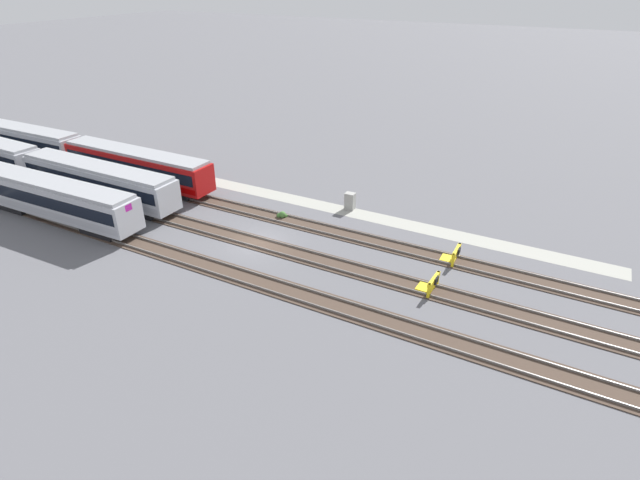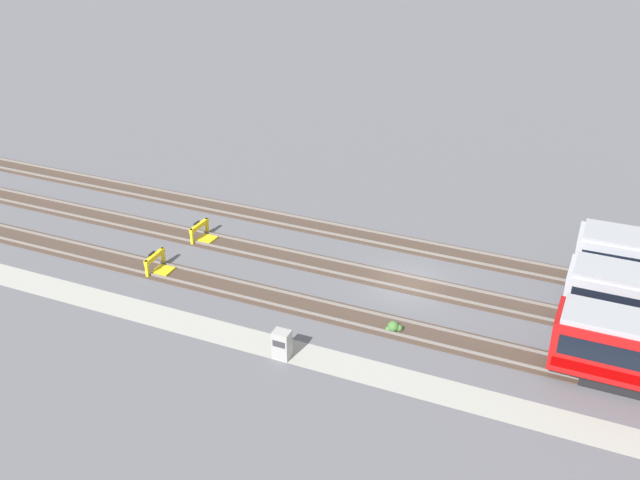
% 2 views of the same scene
% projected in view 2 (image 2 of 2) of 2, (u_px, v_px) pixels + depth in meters
% --- Properties ---
extents(ground_plane, '(400.00, 400.00, 0.00)m').
position_uv_depth(ground_plane, '(407.00, 284.00, 45.73)').
color(ground_plane, '#5B5B60').
extents(service_walkway, '(54.00, 2.00, 0.01)m').
position_uv_depth(service_walkway, '(354.00, 368.00, 38.41)').
color(service_walkway, '#9E9E93').
rests_on(service_walkway, ground).
extents(rail_track_nearest, '(90.00, 2.23, 0.21)m').
position_uv_depth(rail_track_nearest, '(382.00, 324.00, 41.86)').
color(rail_track_nearest, '#47382D').
rests_on(rail_track_nearest, ground).
extents(rail_track_near_inner, '(90.00, 2.24, 0.21)m').
position_uv_depth(rail_track_near_inner, '(407.00, 283.00, 45.71)').
color(rail_track_near_inner, '#47382D').
rests_on(rail_track_near_inner, ground).
extents(rail_track_middle, '(90.00, 2.23, 0.21)m').
position_uv_depth(rail_track_middle, '(429.00, 249.00, 49.56)').
color(rail_track_middle, '#47382D').
rests_on(rail_track_middle, ground).
extents(bumper_stop_nearest_track, '(1.35, 2.00, 1.22)m').
position_uv_depth(bumper_stop_nearest_track, '(159.00, 264.00, 46.85)').
color(bumper_stop_nearest_track, yellow).
rests_on(bumper_stop_nearest_track, ground).
extents(bumper_stop_near_inner_track, '(1.38, 2.01, 1.22)m').
position_uv_depth(bumper_stop_near_inner_track, '(203.00, 233.00, 50.58)').
color(bumper_stop_near_inner_track, yellow).
rests_on(bumper_stop_near_inner_track, ground).
extents(electrical_cabinet, '(0.90, 0.73, 1.60)m').
position_uv_depth(electrical_cabinet, '(282.00, 344.00, 38.87)').
color(electrical_cabinet, '#9E9E99').
rests_on(electrical_cabinet, ground).
extents(weed_clump, '(0.92, 0.70, 0.64)m').
position_uv_depth(weed_clump, '(394.00, 327.00, 41.22)').
color(weed_clump, '#427033').
rests_on(weed_clump, ground).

